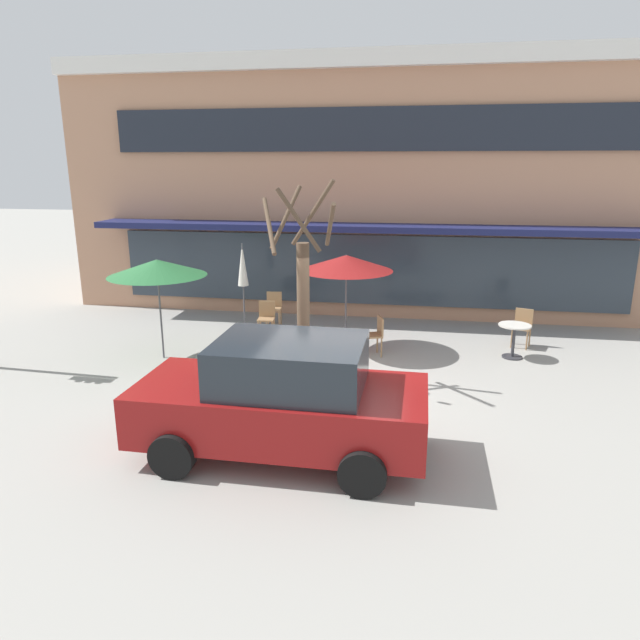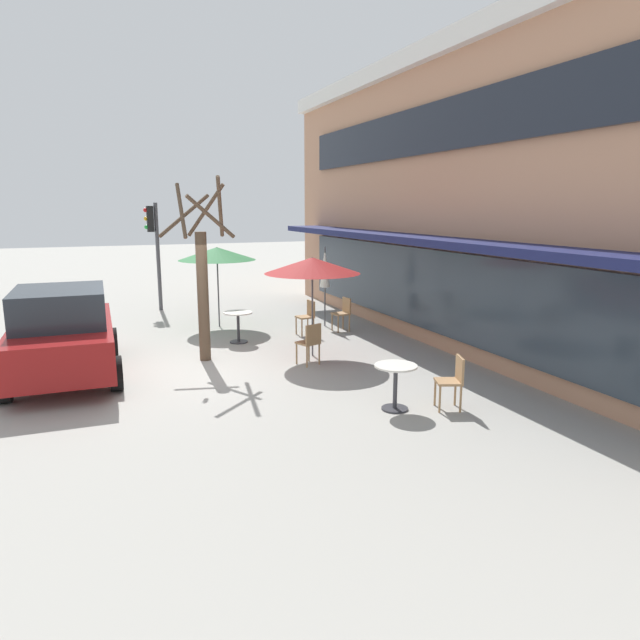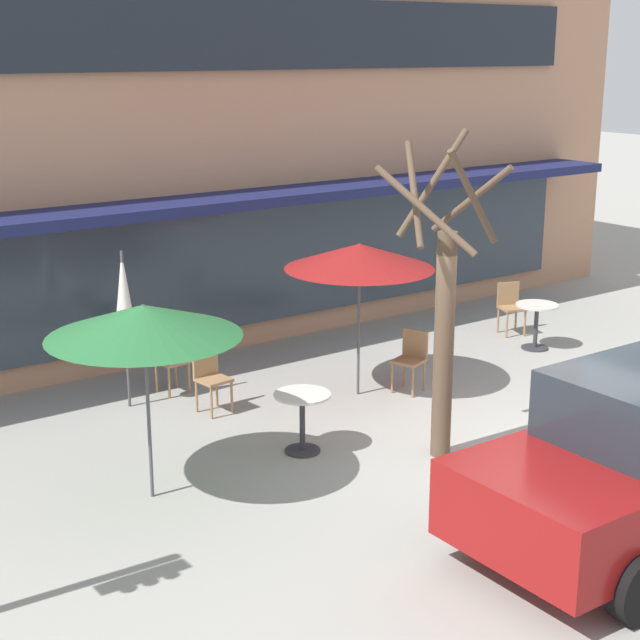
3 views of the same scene
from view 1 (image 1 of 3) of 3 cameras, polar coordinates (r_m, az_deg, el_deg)
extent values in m
plane|color=#9E9B93|center=(10.46, 1.43, -8.11)|extent=(80.00, 80.00, 0.00)
cube|color=tan|center=(19.56, 5.77, 13.31)|extent=(17.24, 8.00, 6.97)
cube|color=silver|center=(15.65, 4.97, 24.73)|extent=(17.24, 0.24, 0.44)
cube|color=#191E4C|center=(15.09, 4.46, 9.18)|extent=(14.66, 1.10, 0.16)
cube|color=#1E232D|center=(15.52, 4.84, 18.48)|extent=(13.79, 0.10, 1.10)
cube|color=#2D3842|center=(15.75, 4.54, 5.03)|extent=(13.79, 0.10, 1.90)
cylinder|color=#333338|center=(13.40, 18.64, -3.51)|extent=(0.44, 0.44, 0.03)
cylinder|color=#333338|center=(13.29, 18.78, -2.02)|extent=(0.07, 0.07, 0.70)
cylinder|color=silver|center=(13.19, 18.91, -0.51)|extent=(0.70, 0.70, 0.03)
cylinder|color=#333338|center=(12.49, -6.61, -4.14)|extent=(0.44, 0.44, 0.03)
cylinder|color=#333338|center=(12.38, -6.66, -2.54)|extent=(0.07, 0.07, 0.70)
cylinder|color=silver|center=(12.27, -6.71, -0.92)|extent=(0.70, 0.70, 0.03)
cylinder|color=#4C4C51|center=(12.87, -15.68, 1.01)|extent=(0.04, 0.04, 2.20)
cone|color=#286B38|center=(12.68, -15.98, 5.06)|extent=(2.10, 2.10, 0.35)
cylinder|color=#4C4C51|center=(12.99, 2.60, 1.71)|extent=(0.04, 0.04, 2.20)
cone|color=maroon|center=(12.80, 2.65, 5.73)|extent=(2.10, 2.10, 0.35)
cylinder|color=#4C4C51|center=(15.00, -7.67, 3.44)|extent=(0.04, 0.04, 2.20)
cone|color=silver|center=(14.89, -7.75, 5.51)|extent=(0.28, 0.28, 1.10)
cylinder|color=#9E754C|center=(14.95, -4.11, 0.05)|extent=(0.04, 0.04, 0.45)
cylinder|color=#9E754C|center=(15.00, -5.39, 0.08)|extent=(0.04, 0.04, 0.45)
cylinder|color=#9E754C|center=(15.28, -3.93, 0.39)|extent=(0.04, 0.04, 0.45)
cylinder|color=#9E754C|center=(15.33, -5.19, 0.41)|extent=(0.04, 0.04, 0.45)
cube|color=#9E754C|center=(15.08, -4.67, 1.13)|extent=(0.44, 0.44, 0.04)
cube|color=#9E754C|center=(15.20, -4.59, 2.10)|extent=(0.40, 0.08, 0.40)
cylinder|color=#9E754C|center=(12.63, 4.68, -2.86)|extent=(0.04, 0.04, 0.45)
cylinder|color=#9E754C|center=(12.95, 4.30, -2.39)|extent=(0.04, 0.04, 0.45)
cylinder|color=#9E754C|center=(12.72, 6.16, -2.77)|extent=(0.04, 0.04, 0.45)
cylinder|color=#9E754C|center=(13.03, 5.75, -2.31)|extent=(0.04, 0.04, 0.45)
cube|color=#9E754C|center=(12.76, 5.25, -1.53)|extent=(0.51, 0.51, 0.04)
cube|color=#9E754C|center=(12.74, 6.06, -0.54)|extent=(0.17, 0.39, 0.40)
cylinder|color=#9E754C|center=(13.97, 19.98, -1.96)|extent=(0.04, 0.04, 0.45)
cylinder|color=#9E754C|center=(14.03, 18.62, -1.77)|extent=(0.04, 0.04, 0.45)
cylinder|color=#9E754C|center=(14.29, 20.23, -1.61)|extent=(0.04, 0.04, 0.45)
cylinder|color=#9E754C|center=(14.35, 18.90, -1.42)|extent=(0.04, 0.04, 0.45)
cube|color=#9E754C|center=(14.09, 19.52, -0.74)|extent=(0.51, 0.51, 0.04)
cube|color=#9E754C|center=(14.21, 19.73, 0.29)|extent=(0.39, 0.18, 0.40)
cylinder|color=#9E754C|center=(13.95, -4.80, -1.08)|extent=(0.04, 0.04, 0.45)
cylinder|color=#9E754C|center=(14.01, -6.18, -1.06)|extent=(0.04, 0.04, 0.45)
cylinder|color=#9E754C|center=(14.28, -4.61, -0.70)|extent=(0.04, 0.04, 0.45)
cylinder|color=#9E754C|center=(14.33, -5.96, -0.68)|extent=(0.04, 0.04, 0.45)
cube|color=#9E754C|center=(14.07, -5.41, 0.08)|extent=(0.44, 0.44, 0.04)
cube|color=#9E754C|center=(14.19, -5.33, 1.13)|extent=(0.40, 0.08, 0.40)
cube|color=maroon|center=(8.42, -3.97, -8.96)|extent=(4.22, 1.85, 0.76)
cube|color=#232B33|center=(8.12, -3.03, -4.41)|extent=(2.12, 1.62, 0.68)
cylinder|color=black|center=(8.24, -14.55, -12.99)|extent=(0.64, 0.23, 0.64)
cylinder|color=black|center=(9.73, -10.16, -8.17)|extent=(0.64, 0.23, 0.64)
cylinder|color=black|center=(7.61, 4.27, -15.04)|extent=(0.64, 0.23, 0.64)
cylinder|color=black|center=(9.20, 5.47, -9.41)|extent=(0.64, 0.23, 0.64)
cylinder|color=brown|center=(10.80, -1.68, 0.44)|extent=(0.24, 0.24, 2.77)
cylinder|color=brown|center=(10.54, 1.03, 9.46)|extent=(0.36, 1.05, 0.89)
cylinder|color=brown|center=(10.85, -0.73, 10.64)|extent=(0.90, 0.32, 1.25)
cylinder|color=brown|center=(10.74, -3.42, 10.23)|extent=(0.50, 0.80, 1.13)
cylinder|color=brown|center=(10.39, -5.11, 9.41)|extent=(0.55, 1.20, 0.92)
cylinder|color=brown|center=(10.11, -2.15, 9.92)|extent=(0.82, 0.09, 1.13)
camera|label=2|loc=(12.92, 60.72, 3.67)|focal=32.00mm
camera|label=3|loc=(10.02, -69.85, 9.18)|focal=55.00mm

